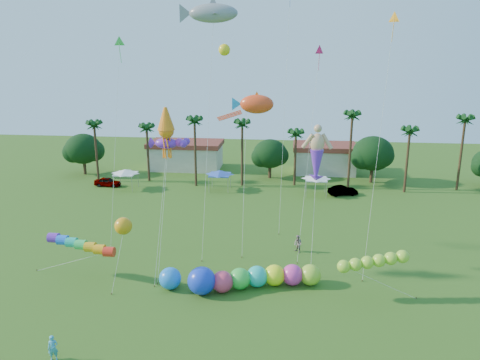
# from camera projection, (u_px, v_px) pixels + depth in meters

# --- Properties ---
(ground) EXTENTS (160.00, 160.00, 0.00)m
(ground) POSITION_uv_depth(u_px,v_px,m) (225.00, 338.00, 33.27)
(ground) COLOR #285116
(ground) RESTS_ON ground
(tree_line) EXTENTS (69.46, 8.91, 11.00)m
(tree_line) POSITION_uv_depth(u_px,v_px,m) (286.00, 154.00, 73.98)
(tree_line) COLOR #3A2819
(tree_line) RESTS_ON ground
(buildings_row) EXTENTS (35.00, 7.00, 4.00)m
(buildings_row) POSITION_uv_depth(u_px,v_px,m) (248.00, 159.00, 81.04)
(buildings_row) COLOR beige
(buildings_row) RESTS_ON ground
(tent_row) EXTENTS (31.00, 4.00, 0.60)m
(tent_row) POSITION_uv_depth(u_px,v_px,m) (219.00, 173.00, 68.04)
(tent_row) COLOR white
(tent_row) RESTS_ON ground
(car_a) EXTENTS (4.08, 1.84, 1.36)m
(car_a) POSITION_uv_depth(u_px,v_px,m) (108.00, 182.00, 71.26)
(car_a) COLOR #4C4C54
(car_a) RESTS_ON ground
(car_b) EXTENTS (4.38, 2.51, 1.37)m
(car_b) POSITION_uv_depth(u_px,v_px,m) (343.00, 191.00, 66.74)
(car_b) COLOR #4C4C54
(car_b) RESTS_ON ground
(spectator_a) EXTENTS (0.75, 0.63, 1.76)m
(spectator_a) POSITION_uv_depth(u_px,v_px,m) (53.00, 348.00, 30.72)
(spectator_a) COLOR #399EC8
(spectator_a) RESTS_ON ground
(spectator_b) EXTENTS (1.11, 1.12, 1.82)m
(spectator_b) POSITION_uv_depth(u_px,v_px,m) (298.00, 244.00, 47.47)
(spectator_b) COLOR gray
(spectator_b) RESTS_ON ground
(caterpillar_inflatable) EXTENTS (11.55, 5.02, 2.38)m
(caterpillar_inflatable) POSITION_uv_depth(u_px,v_px,m) (250.00, 278.00, 40.08)
(caterpillar_inflatable) COLOR #D6385B
(caterpillar_inflatable) RESTS_ON ground
(blue_ball) EXTENTS (1.91, 1.91, 1.91)m
(blue_ball) POSITION_uv_depth(u_px,v_px,m) (170.00, 278.00, 40.09)
(blue_ball) COLOR #1A78ED
(blue_ball) RESTS_ON ground
(rainbow_tube) EXTENTS (9.48, 2.48, 3.37)m
(rainbow_tube) POSITION_uv_depth(u_px,v_px,m) (91.00, 251.00, 40.85)
(rainbow_tube) COLOR red
(rainbow_tube) RESTS_ON ground
(green_worm) EXTENTS (9.09, 2.13, 3.58)m
(green_worm) POSITION_uv_depth(u_px,v_px,m) (344.00, 266.00, 37.81)
(green_worm) COLOR #9CD930
(green_worm) RESTS_ON ground
(orange_ball_kite) EXTENTS (1.82, 2.17, 6.44)m
(orange_ball_kite) POSITION_uv_depth(u_px,v_px,m) (123.00, 226.00, 38.96)
(orange_ball_kite) COLOR orange
(orange_ball_kite) RESTS_ON ground
(merman_kite) EXTENTS (2.49, 5.28, 13.10)m
(merman_kite) POSITION_uv_depth(u_px,v_px,m) (317.00, 157.00, 41.98)
(merman_kite) COLOR tan
(merman_kite) RESTS_ON ground
(fish_kite) EXTENTS (5.04, 4.97, 15.80)m
(fish_kite) POSITION_uv_depth(u_px,v_px,m) (257.00, 104.00, 46.31)
(fish_kite) COLOR #F4431B
(fish_kite) RESTS_ON ground
(shark_kite) EXTENTS (6.45, 6.84, 24.46)m
(shark_kite) POSITION_uv_depth(u_px,v_px,m) (213.00, 13.00, 44.64)
(shark_kite) COLOR gray
(shark_kite) RESTS_ON ground
(squid_kite) EXTENTS (1.73, 4.01, 15.25)m
(squid_kite) POSITION_uv_depth(u_px,v_px,m) (166.00, 131.00, 40.57)
(squid_kite) COLOR orange
(squid_kite) RESTS_ON ground
(lobster_kite) EXTENTS (3.98, 5.50, 12.64)m
(lobster_kite) POSITION_uv_depth(u_px,v_px,m) (167.00, 143.00, 41.16)
(lobster_kite) COLOR purple
(lobster_kite) RESTS_ON ground
(delta_kite_red) EXTENTS (2.04, 4.54, 20.40)m
(delta_kite_red) POSITION_uv_depth(u_px,v_px,m) (319.00, 56.00, 43.79)
(delta_kite_red) COLOR #FD1C5B
(delta_kite_red) RESTS_ON ground
(delta_kite_yellow) EXTENTS (2.06, 3.59, 22.97)m
(delta_kite_yellow) POSITION_uv_depth(u_px,v_px,m) (393.00, 25.00, 38.63)
(delta_kite_yellow) COLOR orange
(delta_kite_yellow) RESTS_ON ground
(delta_kite_green) EXTENTS (1.27, 5.09, 21.30)m
(delta_kite_green) POSITION_uv_depth(u_px,v_px,m) (119.00, 46.00, 46.89)
(delta_kite_green) COLOR green
(delta_kite_green) RESTS_ON ground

